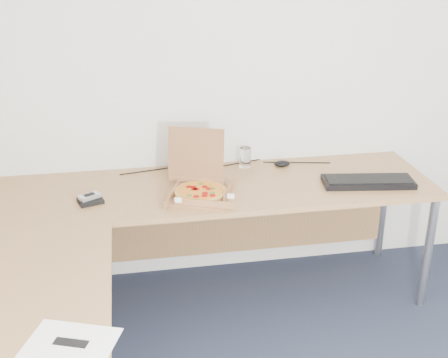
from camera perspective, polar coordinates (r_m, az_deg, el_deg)
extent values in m
cube|color=#A27344|center=(3.23, -1.24, -0.95)|extent=(2.50, 0.70, 0.03)
cube|color=#A27344|center=(2.29, -20.07, -13.61)|extent=(0.70, 1.50, 0.03)
cylinder|color=gray|center=(3.99, 15.41, -2.76)|extent=(0.05, 0.05, 0.70)
cube|color=#99653C|center=(3.11, -2.31, -1.62)|extent=(0.31, 0.31, 0.01)
cube|color=#99653C|center=(3.21, -2.79, 2.29)|extent=(0.31, 0.06, 0.31)
cylinder|color=gold|center=(3.10, -2.32, -1.35)|extent=(0.28, 0.28, 0.02)
cylinder|color=#AB3010|center=(3.10, -2.32, -1.12)|extent=(0.24, 0.24, 0.00)
cylinder|color=white|center=(3.48, 2.10, 2.14)|extent=(0.07, 0.07, 0.12)
cube|color=black|center=(3.34, 14.01, -0.27)|extent=(0.52, 0.25, 0.03)
ellipsoid|color=black|center=(3.51, 5.74, 1.52)|extent=(0.11, 0.08, 0.04)
cube|color=black|center=(3.11, -13.03, -2.10)|extent=(0.15, 0.14, 0.02)
cube|color=#B2B5BA|center=(3.11, -13.12, -1.69)|extent=(0.12, 0.10, 0.02)
cube|color=white|center=(2.13, -14.86, -15.34)|extent=(0.36, 0.31, 0.00)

